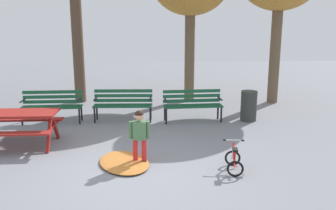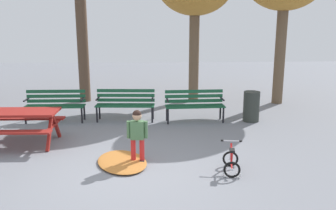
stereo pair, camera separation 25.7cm
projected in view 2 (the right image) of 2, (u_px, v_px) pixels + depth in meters
name	position (u px, v px, depth m)	size (l,w,h in m)	color
ground	(129.00, 172.00, 6.59)	(36.00, 36.00, 0.00)	slate
picnic_table	(16.00, 119.00, 7.97)	(1.83, 1.39, 0.79)	maroon
park_bench_far_left	(55.00, 103.00, 9.87)	(1.60, 0.47, 0.85)	#195133
park_bench_left	(125.00, 102.00, 9.97)	(1.63, 0.56, 0.85)	#195133
park_bench_right	(195.00, 103.00, 9.87)	(1.61, 0.51, 0.85)	#195133
child_standing	(137.00, 132.00, 6.90)	(0.40, 0.18, 1.06)	red
kids_bicycle	(231.00, 162.00, 6.57)	(0.44, 0.60, 0.54)	black
leaf_pile	(122.00, 162.00, 7.01)	(1.30, 0.91, 0.07)	#B26B2D
trash_bin	(251.00, 106.00, 9.88)	(0.44, 0.44, 0.83)	#2D332D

